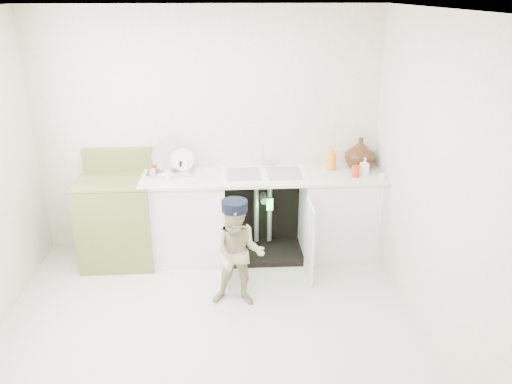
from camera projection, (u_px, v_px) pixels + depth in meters
ground at (209, 325)px, 4.20m from camera, size 3.50×3.50×0.00m
room_shell at (203, 187)px, 3.73m from camera, size 6.00×5.50×1.26m
counter_run at (266, 213)px, 5.17m from camera, size 2.44×1.02×1.22m
avocado_stove at (118, 218)px, 5.06m from camera, size 0.72×0.65×1.12m
repair_worker at (238, 254)px, 4.31m from camera, size 0.62×0.77×0.99m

